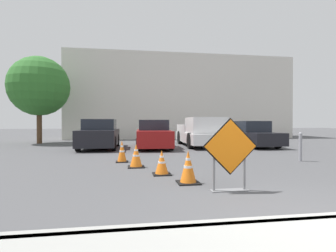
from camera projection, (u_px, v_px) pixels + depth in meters
name	position (u px, v px, depth m)	size (l,w,h in m)	color
ground_plane	(176.00, 149.00, 13.24)	(96.00, 96.00, 0.00)	#4C4C4F
curb_lip	(320.00, 221.00, 3.36)	(28.18, 0.20, 0.14)	#999993
road_closed_sign	(230.00, 152.00, 5.08)	(1.10, 0.20, 1.43)	black
traffic_cone_nearest	(188.00, 167.00, 5.78)	(0.48, 0.48, 0.73)	black
traffic_cone_second	(162.00, 163.00, 6.73)	(0.46, 0.46, 0.63)	black
traffic_cone_third	(136.00, 156.00, 7.85)	(0.49, 0.49, 0.70)	black
traffic_cone_fourth	(122.00, 152.00, 8.87)	(0.41, 0.41, 0.74)	black
parked_car_nearest	(100.00, 135.00, 13.60)	(1.94, 4.13, 1.52)	black
parked_car_second	(153.00, 135.00, 13.95)	(1.94, 4.55, 1.48)	maroon
pickup_truck	(202.00, 133.00, 14.73)	(2.16, 5.18, 1.63)	silver
parked_car_third	(251.00, 135.00, 14.89)	(1.85, 4.50, 1.43)	black
bollard_nearest	(300.00, 146.00, 9.08)	(0.12, 0.12, 1.01)	gray
building_facade_backdrop	(179.00, 99.00, 23.89)	(19.29, 5.00, 7.09)	beige
street_tree_behind_lot	(39.00, 86.00, 16.82)	(3.80, 3.80, 5.59)	#513823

